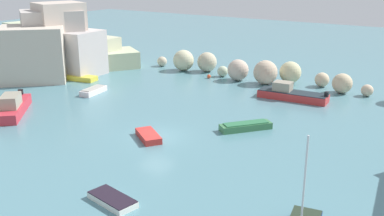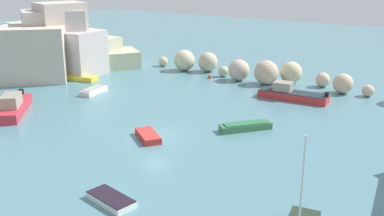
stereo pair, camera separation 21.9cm
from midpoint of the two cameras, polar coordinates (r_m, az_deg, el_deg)
The scene contains 11 objects.
cove_water at distance 35.63m, azimuth -4.47°, elevation -3.67°, with size 160.00×160.00×0.00m, color slate.
cliff_headland_left at distance 59.33m, azimuth -16.55°, elevation 7.42°, with size 18.36×19.11×8.79m.
rock_breakwater at distance 52.47m, azimuth 9.91°, elevation 4.48°, with size 37.26×4.72×2.76m.
channel_buoy at distance 53.99m, azimuth 2.39°, elevation 4.06°, with size 0.47×0.47×0.47m, color #E04C28.
moored_boat_1 at distance 37.13m, azimuth 7.03°, elevation -2.35°, with size 3.65×4.13×0.63m.
moored_boat_2 at distance 46.36m, azimuth 12.75°, elevation 1.75°, with size 7.08×2.50×1.71m.
moored_boat_3 at distance 43.84m, azimuth -21.71°, elevation 0.20°, with size 6.01×6.41×2.00m.
moored_boat_4 at distance 26.45m, azimuth -10.08°, elevation -11.42°, with size 3.29×1.90×0.41m.
moored_boat_5 at distance 35.15m, azimuth -5.46°, elevation -3.57°, with size 3.25×2.83×0.50m.
moored_boat_6 at distance 54.72m, azimuth -13.93°, elevation 3.79°, with size 4.33×2.22×0.56m.
moored_boat_7 at distance 48.57m, azimuth -12.29°, elevation 2.20°, with size 1.72×3.46×0.64m.
Camera 2 is at (20.61, -26.03, 12.96)m, focal length 41.72 mm.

